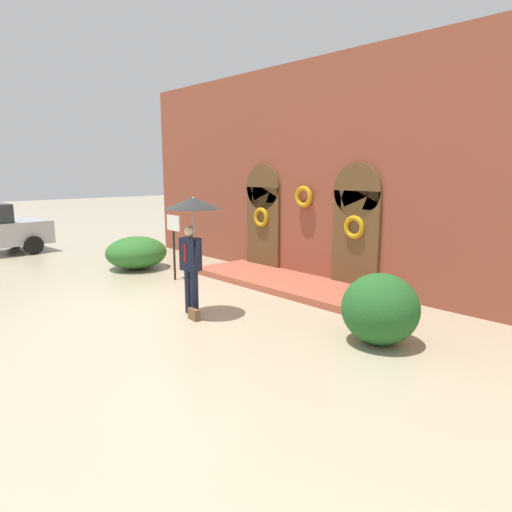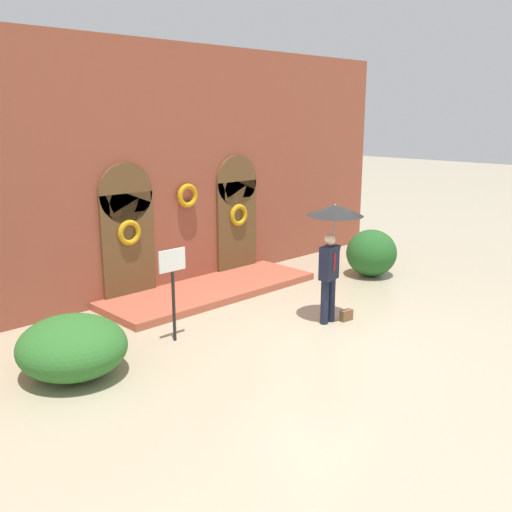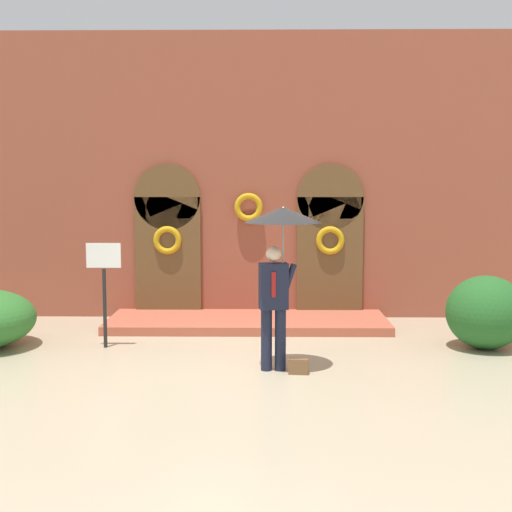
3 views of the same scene
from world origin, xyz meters
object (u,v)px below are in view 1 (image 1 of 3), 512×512
Objects in this scene: shrub_right at (380,309)px; person_with_umbrella at (192,220)px; sign_post at (174,237)px; handbag at (194,314)px; shrub_left at (136,253)px.

person_with_umbrella is at bearing -157.62° from shrub_right.
person_with_umbrella reaches higher than sign_post.
sign_post is (-3.10, 1.56, 1.05)m from handbag.
handbag is 0.16× the size of sign_post.
person_with_umbrella is 3.24m from sign_post.
person_with_umbrella is at bearing -15.23° from shrub_left.
shrub_left is 1.39× the size of shrub_right.
shrub_right is (3.37, 1.39, -1.31)m from person_with_umbrella.
sign_post reaches higher than shrub_right.
person_with_umbrella is 3.88m from shrub_right.
person_with_umbrella reaches higher than handbag.
handbag is 0.16× the size of shrub_left.
handbag is 3.62m from sign_post.
person_with_umbrella is 1.83× the size of shrub_right.
person_with_umbrella is at bearing -25.56° from sign_post.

